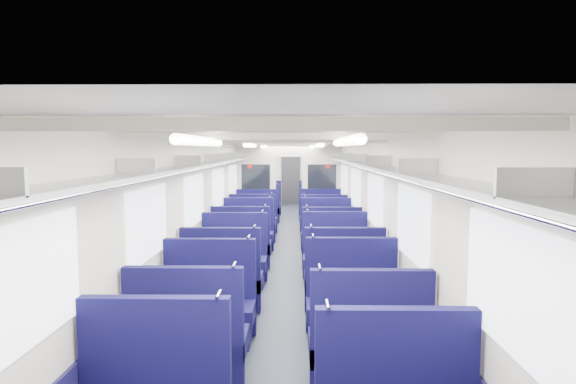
{
  "coord_description": "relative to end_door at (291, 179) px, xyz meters",
  "views": [
    {
      "loc": [
        0.16,
        -10.12,
        2.2
      ],
      "look_at": [
        -0.01,
        1.42,
        1.16
      ],
      "focal_mm": 29.66,
      "sensor_mm": 36.0,
      "label": 1
    }
  ],
  "objects": [
    {
      "name": "seat_6",
      "position": [
        -0.83,
        -13.77,
        -0.63
      ],
      "size": [
        1.07,
        0.59,
        1.2
      ],
      "color": "#0F0D3F",
      "rests_on": "floor"
    },
    {
      "name": "seat_17",
      "position": [
        0.83,
        -8.11,
        -0.63
      ],
      "size": [
        1.07,
        0.59,
        1.2
      ],
      "color": "#0F0D3F",
      "rests_on": "floor"
    },
    {
      "name": "bulkhead",
      "position": [
        -0.0,
        -6.48,
        0.23
      ],
      "size": [
        2.8,
        0.1,
        2.35
      ],
      "color": "beige",
      "rests_on": "floor"
    },
    {
      "name": "wall_left",
      "position": [
        -1.4,
        -8.94,
        0.18
      ],
      "size": [
        0.02,
        18.0,
        2.35
      ],
      "primitive_type": "cube",
      "color": "beige",
      "rests_on": "floor"
    },
    {
      "name": "floor",
      "position": [
        0.0,
        -8.94,
        -1.0
      ],
      "size": [
        2.8,
        18.0,
        0.01
      ],
      "primitive_type": "cube",
      "color": "black",
      "rests_on": "ground"
    },
    {
      "name": "seat_10",
      "position": [
        -0.83,
        -11.49,
        -0.63
      ],
      "size": [
        1.07,
        0.59,
        1.2
      ],
      "color": "#0F0D3F",
      "rests_on": "floor"
    },
    {
      "name": "ceiling",
      "position": [
        0.0,
        -8.94,
        1.35
      ],
      "size": [
        2.8,
        18.0,
        0.01
      ],
      "primitive_type": "cube",
      "color": "silver",
      "rests_on": "wall_left"
    },
    {
      "name": "seat_23",
      "position": [
        0.83,
        -3.6,
        -0.63
      ],
      "size": [
        1.07,
        0.59,
        1.2
      ],
      "color": "#0F0D3F",
      "rests_on": "floor"
    },
    {
      "name": "luggage_rack_right",
      "position": [
        1.21,
        -8.94,
        0.97
      ],
      "size": [
        0.36,
        17.4,
        0.18
      ],
      "color": "#B2B5BA",
      "rests_on": "wall_right"
    },
    {
      "name": "seat_12",
      "position": [
        -0.83,
        -10.36,
        -0.63
      ],
      "size": [
        1.07,
        0.59,
        1.2
      ],
      "color": "#0F0D3F",
      "rests_on": "floor"
    },
    {
      "name": "seat_9",
      "position": [
        0.83,
        -12.67,
        -0.63
      ],
      "size": [
        1.07,
        0.59,
        1.2
      ],
      "color": "#0F0D3F",
      "rests_on": "floor"
    },
    {
      "name": "windows",
      "position": [
        0.0,
        -9.4,
        0.42
      ],
      "size": [
        2.78,
        15.6,
        0.75
      ],
      "color": "white",
      "rests_on": "wall_left"
    },
    {
      "name": "seat_22",
      "position": [
        -0.83,
        -3.58,
        -0.63
      ],
      "size": [
        1.07,
        0.59,
        1.2
      ],
      "color": "#0F0D3F",
      "rests_on": "floor"
    },
    {
      "name": "seat_5",
      "position": [
        0.83,
        -14.87,
        -0.63
      ],
      "size": [
        1.07,
        0.59,
        1.2
      ],
      "color": "#0F0D3F",
      "rests_on": "floor"
    },
    {
      "name": "seat_4",
      "position": [
        -0.83,
        -14.8,
        -0.63
      ],
      "size": [
        1.07,
        0.59,
        1.2
      ],
      "color": "#0F0D3F",
      "rests_on": "floor"
    },
    {
      "name": "seat_7",
      "position": [
        0.83,
        -13.68,
        -0.63
      ],
      "size": [
        1.07,
        0.59,
        1.2
      ],
      "color": "#0F0D3F",
      "rests_on": "floor"
    },
    {
      "name": "seat_21",
      "position": [
        0.83,
        -4.71,
        -0.63
      ],
      "size": [
        1.07,
        0.59,
        1.2
      ],
      "color": "#0F0D3F",
      "rests_on": "floor"
    },
    {
      "name": "seat_18",
      "position": [
        -0.83,
        -6.95,
        -0.63
      ],
      "size": [
        1.07,
        0.59,
        1.2
      ],
      "color": "#0F0D3F",
      "rests_on": "floor"
    },
    {
      "name": "wall_right",
      "position": [
        1.4,
        -8.94,
        0.18
      ],
      "size": [
        0.02,
        18.0,
        2.35
      ],
      "primitive_type": "cube",
      "color": "beige",
      "rests_on": "floor"
    },
    {
      "name": "wall_far",
      "position": [
        0.0,
        0.06,
        0.18
      ],
      "size": [
        2.8,
        0.02,
        2.35
      ],
      "primitive_type": "cube",
      "color": "beige",
      "rests_on": "floor"
    },
    {
      "name": "end_door",
      "position": [
        0.0,
        0.0,
        0.0
      ],
      "size": [
        0.75,
        0.06,
        2.0
      ],
      "primitive_type": "cube",
      "color": "black",
      "rests_on": "floor"
    },
    {
      "name": "seat_11",
      "position": [
        0.83,
        -11.36,
        -0.63
      ],
      "size": [
        1.07,
        0.59,
        1.2
      ],
      "color": "#0F0D3F",
      "rests_on": "floor"
    },
    {
      "name": "dado_right",
      "position": [
        1.39,
        -8.94,
        -0.65
      ],
      "size": [
        0.03,
        17.9,
        0.7
      ],
      "primitive_type": "cube",
      "color": "#110F34",
      "rests_on": "floor"
    },
    {
      "name": "seat_20",
      "position": [
        -0.83,
        -4.9,
        -0.63
      ],
      "size": [
        1.07,
        0.59,
        1.2
      ],
      "color": "#0F0D3F",
      "rests_on": "floor"
    },
    {
      "name": "seat_19",
      "position": [
        0.83,
        -6.79,
        -0.63
      ],
      "size": [
        1.07,
        0.59,
        1.2
      ],
      "color": "#0F0D3F",
      "rests_on": "floor"
    },
    {
      "name": "seat_14",
      "position": [
        -0.83,
        -9.12,
        -0.63
      ],
      "size": [
        1.07,
        0.59,
        1.2
      ],
      "color": "#0F0D3F",
      "rests_on": "floor"
    },
    {
      "name": "seat_16",
      "position": [
        -0.83,
        -7.97,
        -0.63
      ],
      "size": [
        1.07,
        0.59,
        1.2
      ],
      "color": "#0F0D3F",
      "rests_on": "floor"
    },
    {
      "name": "luggage_rack_left",
      "position": [
        -1.21,
        -8.94,
        0.97
      ],
      "size": [
        0.36,
        17.4,
        0.18
      ],
      "color": "#B2B5BA",
      "rests_on": "wall_left"
    },
    {
      "name": "seat_8",
      "position": [
        -0.83,
        -12.7,
        -0.63
      ],
      "size": [
        1.07,
        0.59,
        1.2
      ],
      "color": "#0F0D3F",
      "rests_on": "floor"
    },
    {
      "name": "ceiling_fittings",
      "position": [
        0.0,
        -9.2,
        1.29
      ],
      "size": [
        2.7,
        16.06,
        0.11
      ],
      "color": "beige",
      "rests_on": "ceiling"
    },
    {
      "name": "seat_15",
      "position": [
        0.83,
        -9.1,
        -0.63
      ],
      "size": [
        1.07,
        0.59,
        1.2
      ],
      "color": "#0F0D3F",
      "rests_on": "floor"
    },
    {
      "name": "dado_left",
      "position": [
        -1.39,
        -8.94,
        -0.65
      ],
      "size": [
        0.03,
        17.9,
        0.7
      ],
      "primitive_type": "cube",
      "color": "#110F34",
      "rests_on": "floor"
    },
    {
      "name": "seat_13",
      "position": [
        0.83,
        -10.43,
        -0.63
      ],
      "size": [
        1.07,
        0.59,
        1.2
      ],
      "color": "#0F0D3F",
      "rests_on": "floor"
    }
  ]
}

